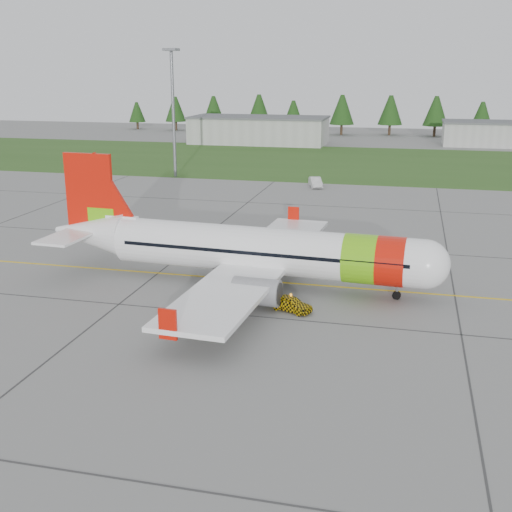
# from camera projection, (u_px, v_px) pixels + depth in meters

# --- Properties ---
(ground) EXTENTS (320.00, 320.00, 0.00)m
(ground) POSITION_uv_depth(u_px,v_px,m) (314.00, 322.00, 45.42)
(ground) COLOR gray
(ground) RESTS_ON ground
(aircraft) EXTENTS (34.11, 31.47, 10.33)m
(aircraft) POSITION_uv_depth(u_px,v_px,m) (255.00, 250.00, 52.36)
(aircraft) COLOR white
(aircraft) RESTS_ON ground
(follow_me_car) EXTENTS (1.59, 1.70, 3.37)m
(follow_me_car) POSITION_uv_depth(u_px,v_px,m) (291.00, 289.00, 47.02)
(follow_me_car) COLOR yellow
(follow_me_car) RESTS_ON ground
(service_van) EXTENTS (1.96, 1.90, 4.55)m
(service_van) POSITION_uv_depth(u_px,v_px,m) (316.00, 172.00, 96.69)
(service_van) COLOR silver
(service_van) RESTS_ON ground
(grass_strip) EXTENTS (320.00, 50.00, 0.03)m
(grass_strip) POSITION_uv_depth(u_px,v_px,m) (378.00, 163.00, 121.94)
(grass_strip) COLOR #30561E
(grass_strip) RESTS_ON ground
(taxi_guideline) EXTENTS (120.00, 0.25, 0.02)m
(taxi_guideline) POSITION_uv_depth(u_px,v_px,m) (329.00, 286.00, 52.88)
(taxi_guideline) COLOR gold
(taxi_guideline) RESTS_ON ground
(hangar_west) EXTENTS (32.00, 14.00, 6.00)m
(hangar_west) POSITION_uv_depth(u_px,v_px,m) (259.00, 131.00, 153.98)
(hangar_west) COLOR #A8A8A3
(hangar_west) RESTS_ON ground
(hangar_east) EXTENTS (24.00, 12.00, 5.20)m
(hangar_east) POSITION_uv_depth(u_px,v_px,m) (496.00, 135.00, 149.21)
(hangar_east) COLOR #A8A8A3
(hangar_east) RESTS_ON ground
(floodlight_mast) EXTENTS (0.50, 0.50, 20.00)m
(floodlight_mast) POSITION_uv_depth(u_px,v_px,m) (173.00, 115.00, 103.93)
(floodlight_mast) COLOR slate
(floodlight_mast) RESTS_ON ground
(treeline) EXTENTS (160.00, 8.00, 10.00)m
(treeline) POSITION_uv_depth(u_px,v_px,m) (391.00, 116.00, 172.81)
(treeline) COLOR #1C3F14
(treeline) RESTS_ON ground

